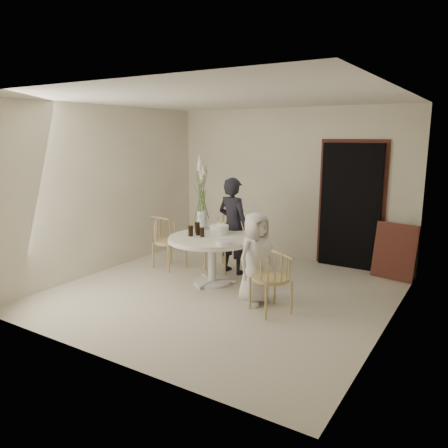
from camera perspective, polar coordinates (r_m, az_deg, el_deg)
The scene contains 18 objects.
ground at distance 6.37m, azimuth -0.13°, elevation -8.90°, with size 4.50×4.50×0.00m, color beige.
room_shell at distance 6.00m, azimuth -0.13°, elevation 5.75°, with size 4.50×4.50×4.50m.
doorway at distance 7.61m, azimuth 16.19°, elevation 2.21°, with size 1.00×0.10×2.10m, color black.
door_trim at distance 7.64m, azimuth 16.30°, elevation 2.69°, with size 1.12×0.03×2.22m, color maroon.
table at distance 6.57m, azimuth -1.56°, elevation -2.64°, with size 1.33×1.33×0.73m.
picture_frame at distance 7.33m, azimuth 21.42°, elevation -3.36°, with size 0.66×0.04×0.89m, color maroon.
chair_far at distance 7.37m, azimuth 0.64°, elevation -1.07°, with size 0.58×0.62×0.95m.
chair_right at distance 5.47m, azimuth 6.84°, elevation -6.49°, with size 0.63×0.61×0.83m.
chair_left at distance 7.49m, azimuth -7.78°, elevation -1.43°, with size 0.56×0.53×0.86m.
girl at distance 7.06m, azimuth 1.18°, elevation -0.24°, with size 0.57×0.38×1.57m, color black.
boy at distance 5.84m, azimuth 4.18°, elevation -4.45°, with size 0.61×0.39×1.24m, color silver.
birthday_cake at distance 6.71m, azimuth -0.61°, elevation -0.73°, with size 0.28×0.28×0.19m.
cola_tumbler_a at distance 6.58m, azimuth -4.39°, elevation -0.91°, with size 0.07×0.07×0.16m, color black.
cola_tumbler_b at distance 6.53m, azimuth -2.86°, elevation -1.07°, with size 0.07×0.07×0.14m, color black.
cola_tumbler_c at distance 6.79m, azimuth -3.51°, elevation -0.45°, with size 0.08×0.08×0.17m, color black.
cola_tumbler_d at distance 6.64m, azimuth -3.42°, elevation -0.90°, with size 0.06×0.06×0.13m, color black.
plate_stack at distance 6.07m, azimuth -0.03°, elevation -2.44°, with size 0.23×0.23×0.06m, color silver.
flower_vase at distance 6.96m, azimuth -2.93°, elevation 3.59°, with size 0.16×0.16×1.20m.
Camera 1 is at (3.17, -5.05, 2.23)m, focal length 35.00 mm.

